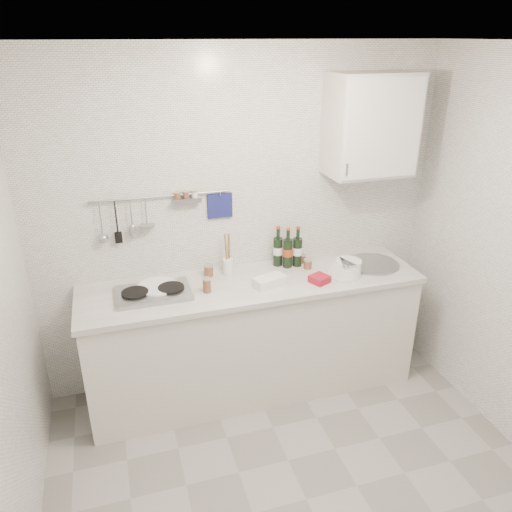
# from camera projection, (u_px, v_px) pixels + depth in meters

# --- Properties ---
(floor) EXTENTS (3.00, 3.00, 0.00)m
(floor) POSITION_uv_depth(u_px,v_px,m) (306.00, 499.00, 2.96)
(floor) COLOR slate
(floor) RESTS_ON ground
(ceiling) EXTENTS (3.00, 3.00, 0.00)m
(ceiling) POSITION_uv_depth(u_px,v_px,m) (333.00, 42.00, 1.94)
(ceiling) COLOR silver
(ceiling) RESTS_ON back_wall
(back_wall) EXTENTS (3.00, 0.02, 2.50)m
(back_wall) POSITION_uv_depth(u_px,v_px,m) (241.00, 224.00, 3.68)
(back_wall) COLOR silver
(back_wall) RESTS_ON floor
(counter) EXTENTS (2.44, 0.64, 0.96)m
(counter) POSITION_uv_depth(u_px,v_px,m) (254.00, 339.00, 3.75)
(counter) COLOR beige
(counter) RESTS_ON floor
(wall_rail) EXTENTS (0.98, 0.09, 0.34)m
(wall_rail) POSITION_uv_depth(u_px,v_px,m) (158.00, 210.00, 3.42)
(wall_rail) COLOR #93969B
(wall_rail) RESTS_ON back_wall
(wall_cabinet) EXTENTS (0.60, 0.38, 0.70)m
(wall_cabinet) POSITION_uv_depth(u_px,v_px,m) (371.00, 125.00, 3.47)
(wall_cabinet) COLOR beige
(wall_cabinet) RESTS_ON back_wall
(plate_stack_hob) EXTENTS (0.30, 0.29, 0.04)m
(plate_stack_hob) POSITION_uv_depth(u_px,v_px,m) (157.00, 289.00, 3.40)
(plate_stack_hob) COLOR teal
(plate_stack_hob) RESTS_ON counter
(plate_stack_sink) EXTENTS (0.25, 0.24, 0.11)m
(plate_stack_sink) POSITION_uv_depth(u_px,v_px,m) (346.00, 268.00, 3.64)
(plate_stack_sink) COLOR white
(plate_stack_sink) RESTS_ON counter
(wine_bottles) EXTENTS (0.21, 0.12, 0.31)m
(wine_bottles) POSITION_uv_depth(u_px,v_px,m) (288.00, 247.00, 3.72)
(wine_bottles) COLOR black
(wine_bottles) RESTS_ON counter
(butter_dish) EXTENTS (0.25, 0.17, 0.07)m
(butter_dish) POSITION_uv_depth(u_px,v_px,m) (269.00, 281.00, 3.48)
(butter_dish) COLOR white
(butter_dish) RESTS_ON counter
(strawberry_punnet) EXTENTS (0.16, 0.16, 0.05)m
(strawberry_punnet) POSITION_uv_depth(u_px,v_px,m) (319.00, 279.00, 3.53)
(strawberry_punnet) COLOR red
(strawberry_punnet) RESTS_ON counter
(utensil_crock) EXTENTS (0.08, 0.08, 0.33)m
(utensil_crock) POSITION_uv_depth(u_px,v_px,m) (228.00, 264.00, 3.63)
(utensil_crock) COLOR white
(utensil_crock) RESTS_ON counter
(jar_a) EXTENTS (0.07, 0.07, 0.09)m
(jar_a) POSITION_uv_depth(u_px,v_px,m) (209.00, 270.00, 3.61)
(jar_a) COLOR brown
(jar_a) RESTS_ON counter
(jar_b) EXTENTS (0.06, 0.06, 0.07)m
(jar_b) POSITION_uv_depth(u_px,v_px,m) (302.00, 258.00, 3.83)
(jar_b) COLOR brown
(jar_b) RESTS_ON counter
(jar_c) EXTENTS (0.06, 0.06, 0.07)m
(jar_c) POSITION_uv_depth(u_px,v_px,m) (308.00, 264.00, 3.73)
(jar_c) COLOR brown
(jar_c) RESTS_ON counter
(jar_d) EXTENTS (0.06, 0.06, 0.10)m
(jar_d) POSITION_uv_depth(u_px,v_px,m) (207.00, 285.00, 3.38)
(jar_d) COLOR brown
(jar_d) RESTS_ON counter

